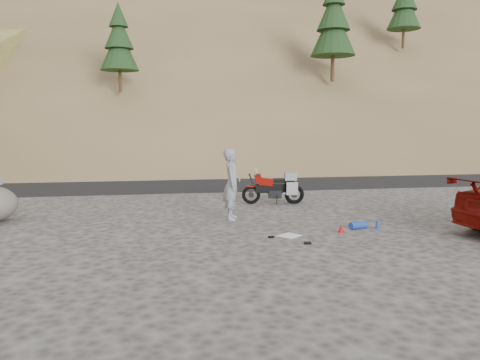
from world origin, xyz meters
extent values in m
plane|color=#3E3B39|center=(0.00, 0.00, 0.00)|extent=(140.00, 140.00, 0.00)
cube|color=black|center=(0.00, 9.00, 0.00)|extent=(120.00, 7.00, 0.05)
cube|color=brown|center=(2.00, 30.00, 8.00)|extent=(110.00, 51.90, 46.72)
cube|color=brown|center=(2.00, 30.00, 8.30)|extent=(110.00, 43.28, 36.46)
cube|color=brown|center=(2.00, 50.00, 14.00)|extent=(120.00, 40.00, 30.00)
cylinder|color=#3A2815|center=(-4.00, 14.00, 4.90)|extent=(0.17, 0.17, 1.40)
cone|color=black|center=(-4.00, 14.00, 6.44)|extent=(2.00, 2.00, 2.25)
cone|color=black|center=(-4.00, 14.00, 7.29)|extent=(1.50, 1.50, 1.76)
cone|color=black|center=(-4.00, 14.00, 8.15)|extent=(1.00, 1.00, 1.26)
cylinder|color=#3A2815|center=(8.00, 15.00, 5.94)|extent=(0.22, 0.22, 1.82)
cone|color=black|center=(8.00, 15.00, 7.95)|extent=(2.60, 2.60, 2.92)
cone|color=black|center=(8.00, 15.00, 9.06)|extent=(1.95, 1.95, 2.28)
cylinder|color=#3A2815|center=(14.00, 18.00, 8.32)|extent=(0.18, 0.18, 1.54)
cone|color=black|center=(14.00, 18.00, 10.02)|extent=(2.20, 2.20, 2.48)
torus|color=black|center=(0.81, 2.85, 0.29)|extent=(0.60, 0.18, 0.59)
cylinder|color=black|center=(0.81, 2.85, 0.29)|extent=(0.18, 0.07, 0.18)
torus|color=black|center=(2.18, 2.69, 0.29)|extent=(0.63, 0.20, 0.62)
cylinder|color=black|center=(2.18, 2.69, 0.29)|extent=(0.20, 0.09, 0.20)
cylinder|color=black|center=(0.88, 2.84, 0.62)|extent=(0.34, 0.09, 0.72)
cylinder|color=black|center=(1.00, 2.83, 0.96)|extent=(0.10, 0.55, 0.04)
cube|color=black|center=(1.47, 2.77, 0.49)|extent=(1.09, 0.34, 0.27)
cube|color=black|center=(1.56, 2.76, 0.31)|extent=(0.43, 0.31, 0.25)
cube|color=maroon|center=(1.27, 2.80, 0.71)|extent=(0.50, 0.32, 0.28)
cube|color=maroon|center=(1.03, 2.83, 0.82)|extent=(0.30, 0.33, 0.31)
cube|color=silver|center=(0.97, 2.83, 1.05)|extent=(0.14, 0.28, 0.23)
cube|color=black|center=(1.69, 2.75, 0.73)|extent=(0.51, 0.25, 0.11)
cube|color=black|center=(2.03, 2.71, 0.69)|extent=(0.33, 0.20, 0.09)
cube|color=#B1B1B6|center=(2.04, 2.47, 0.52)|extent=(0.37, 0.15, 0.40)
cube|color=#B1B1B6|center=(2.09, 2.93, 0.52)|extent=(0.37, 0.15, 0.40)
cube|color=gray|center=(2.05, 2.71, 0.87)|extent=(0.41, 0.34, 0.23)
cube|color=maroon|center=(0.81, 2.85, 0.56)|extent=(0.28, 0.14, 0.04)
cylinder|color=black|center=(1.59, 2.60, 0.16)|extent=(0.04, 0.19, 0.32)
cylinder|color=#B1B1B6|center=(1.99, 2.59, 0.36)|extent=(0.41, 0.13, 0.11)
imported|color=gray|center=(-0.16, 0.56, 0.00)|extent=(0.59, 0.77, 1.88)
cube|color=white|center=(0.84, -1.53, 0.01)|extent=(0.58, 0.57, 0.01)
cylinder|color=#1B3CA3|center=(2.67, -1.10, 0.09)|extent=(0.47, 0.29, 0.18)
cylinder|color=#1B3CA3|center=(3.11, -1.20, 0.10)|extent=(0.08, 0.08, 0.20)
cone|color=#AC0B0F|center=(2.12, -1.40, 0.10)|extent=(0.19, 0.19, 0.20)
cube|color=black|center=(1.02, -2.29, 0.02)|extent=(0.17, 0.13, 0.04)
cube|color=black|center=(0.39, -1.64, 0.02)|extent=(0.14, 0.13, 0.04)
camera|label=1|loc=(-2.00, -11.52, 2.49)|focal=35.00mm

